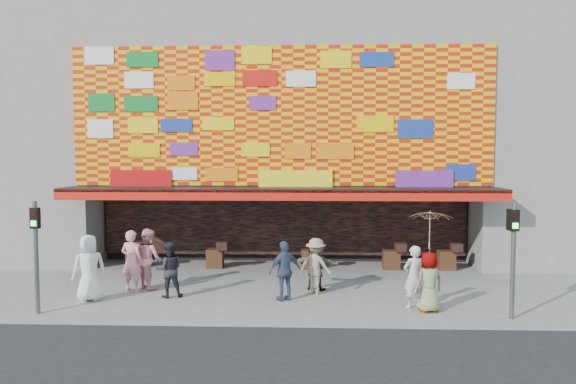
% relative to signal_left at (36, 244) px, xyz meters
% --- Properties ---
extents(ground, '(90.00, 90.00, 0.00)m').
position_rel_signal_left_xyz_m(ground, '(6.20, 1.50, -1.86)').
color(ground, slate).
rests_on(ground, ground).
extents(shop_building, '(15.20, 9.40, 10.00)m').
position_rel_signal_left_xyz_m(shop_building, '(6.20, 9.68, 3.37)').
color(shop_building, gray).
rests_on(shop_building, ground).
extents(signal_left, '(0.22, 0.20, 3.00)m').
position_rel_signal_left_xyz_m(signal_left, '(0.00, 0.00, 0.00)').
color(signal_left, '#59595B').
rests_on(signal_left, ground).
extents(signal_right, '(0.22, 0.20, 3.00)m').
position_rel_signal_left_xyz_m(signal_right, '(12.40, 0.00, 0.00)').
color(signal_right, '#59595B').
rests_on(signal_right, ground).
extents(ped_a, '(1.12, 1.03, 1.92)m').
position_rel_signal_left_xyz_m(ped_a, '(0.88, 1.30, -0.90)').
color(ped_a, white).
rests_on(ped_a, ground).
extents(ped_b, '(0.78, 0.61, 1.90)m').
position_rel_signal_left_xyz_m(ped_b, '(1.74, 2.48, -0.91)').
color(ped_b, pink).
rests_on(ped_b, ground).
extents(ped_c, '(0.94, 0.81, 1.65)m').
position_rel_signal_left_xyz_m(ped_c, '(3.06, 1.83, -1.04)').
color(ped_c, black).
rests_on(ped_c, ground).
extents(ped_d, '(1.26, 1.07, 1.69)m').
position_rel_signal_left_xyz_m(ped_d, '(7.40, 2.41, -1.02)').
color(ped_d, gray).
rests_on(ped_d, ground).
extents(ped_e, '(1.08, 0.89, 1.73)m').
position_rel_signal_left_xyz_m(ped_e, '(6.50, 1.57, -1.00)').
color(ped_e, '#384963').
rests_on(ped_e, ground).
extents(ped_f, '(1.52, 1.01, 1.57)m').
position_rel_signal_left_xyz_m(ped_f, '(7.40, 2.88, -1.08)').
color(ped_f, gray).
rests_on(ped_f, ground).
extents(ped_g, '(0.92, 0.75, 1.62)m').
position_rel_signal_left_xyz_m(ped_g, '(10.41, 0.57, -1.05)').
color(ped_g, gray).
rests_on(ped_g, ground).
extents(ped_h, '(0.74, 0.63, 1.72)m').
position_rel_signal_left_xyz_m(ped_h, '(10.07, 1.00, -1.00)').
color(ped_h, silver).
rests_on(ped_h, ground).
extents(ped_i, '(1.16, 1.15, 1.89)m').
position_rel_signal_left_xyz_m(ped_i, '(2.14, 2.89, -0.92)').
color(ped_i, pink).
rests_on(ped_i, ground).
extents(parasol, '(1.38, 1.40, 1.98)m').
position_rel_signal_left_xyz_m(parasol, '(10.41, 0.57, 0.36)').
color(parasol, beige).
rests_on(parasol, ground).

